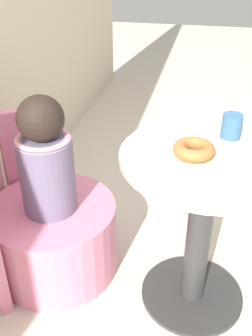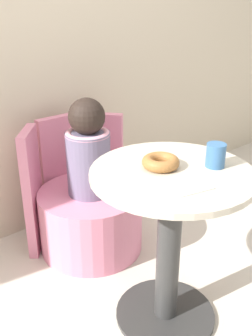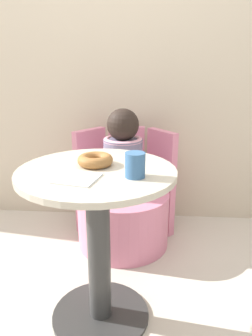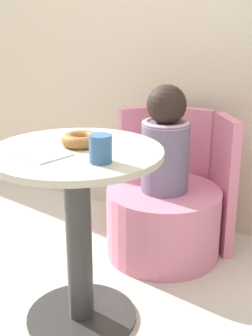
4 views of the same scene
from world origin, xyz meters
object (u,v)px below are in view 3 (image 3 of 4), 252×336
object	(u,v)px
round_table	(98,226)
cup	(135,165)
tub_chair	(123,218)
donut	(95,160)
child_figure	(123,155)

from	to	relation	value
round_table	cup	size ratio (longest dim) A/B	7.71
tub_chair	donut	xyz separation A→B (m)	(-0.07, -0.61, 0.58)
donut	cup	xyz separation A→B (m)	(0.17, -0.13, 0.02)
child_figure	tub_chair	bearing A→B (deg)	-97.13
round_table	donut	distance (m)	0.28
round_table	cup	world-z (taller)	cup
round_table	donut	size ratio (longest dim) A/B	4.93
round_table	child_figure	bearing A→B (deg)	85.38
round_table	child_figure	xyz separation A→B (m)	(0.05, 0.66, 0.13)
cup	child_figure	bearing A→B (deg)	98.18
tub_chair	cup	distance (m)	0.96
round_table	tub_chair	size ratio (longest dim) A/B	1.26
donut	cup	bearing A→B (deg)	-37.14
tub_chair	cup	size ratio (longest dim) A/B	6.12
round_table	donut	xyz separation A→B (m)	(-0.01, 0.05, 0.28)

